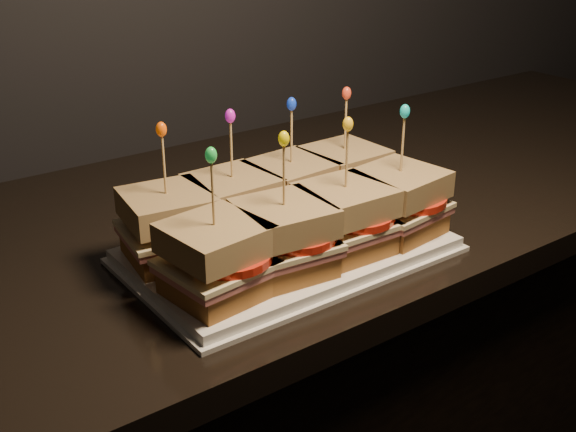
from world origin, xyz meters
TOP-DOWN VIEW (x-y plane):
  - granite_slab at (-0.10, 1.69)m, footprint 2.45×0.64m
  - platter at (0.01, 1.54)m, footprint 0.37×0.23m
  - platter_rim at (0.01, 1.54)m, footprint 0.38×0.24m
  - sandwich_0_bread_bot at (-0.12, 1.59)m, footprint 0.10×0.10m
  - sandwich_0_ham at (-0.12, 1.59)m, footprint 0.11×0.11m
  - sandwich_0_cheese at (-0.12, 1.59)m, footprint 0.12×0.11m
  - sandwich_0_tomato at (-0.11, 1.58)m, footprint 0.09×0.09m
  - sandwich_0_bread_top at (-0.12, 1.59)m, footprint 0.11×0.11m
  - sandwich_0_pick at (-0.12, 1.59)m, footprint 0.00×0.00m
  - sandwich_0_frill at (-0.12, 1.59)m, footprint 0.01×0.01m
  - sandwich_1_bread_bot at (-0.03, 1.59)m, footprint 0.09×0.09m
  - sandwich_1_ham at (-0.03, 1.59)m, footprint 0.10×0.10m
  - sandwich_1_cheese at (-0.03, 1.59)m, footprint 0.11×0.10m
  - sandwich_1_tomato at (-0.02, 1.58)m, footprint 0.09×0.09m
  - sandwich_1_bread_top at (-0.03, 1.59)m, footprint 0.10×0.10m
  - sandwich_1_pick at (-0.03, 1.59)m, footprint 0.00×0.00m
  - sandwich_1_frill at (-0.03, 1.59)m, footprint 0.01×0.01m
  - sandwich_2_bread_bot at (0.06, 1.59)m, footprint 0.10×0.10m
  - sandwich_2_ham at (0.06, 1.59)m, footprint 0.11×0.11m
  - sandwich_2_cheese at (0.06, 1.59)m, footprint 0.11×0.11m
  - sandwich_2_tomato at (0.07, 1.58)m, footprint 0.09×0.09m
  - sandwich_2_bread_top at (0.06, 1.59)m, footprint 0.10×0.10m
  - sandwich_2_pick at (0.06, 1.59)m, footprint 0.00×0.00m
  - sandwich_2_frill at (0.06, 1.59)m, footprint 0.01×0.01m
  - sandwich_3_bread_bot at (0.15, 1.59)m, footprint 0.09×0.09m
  - sandwich_3_ham at (0.15, 1.59)m, footprint 0.10×0.10m
  - sandwich_3_cheese at (0.15, 1.59)m, footprint 0.11×0.10m
  - sandwich_3_tomato at (0.16, 1.58)m, footprint 0.09×0.09m
  - sandwich_3_bread_top at (0.15, 1.59)m, footprint 0.10×0.10m
  - sandwich_3_pick at (0.15, 1.59)m, footprint 0.00×0.00m
  - sandwich_3_frill at (0.15, 1.59)m, footprint 0.01×0.01m
  - sandwich_4_bread_bot at (-0.12, 1.48)m, footprint 0.10×0.10m
  - sandwich_4_ham at (-0.12, 1.48)m, footprint 0.11×0.11m
  - sandwich_4_cheese at (-0.12, 1.48)m, footprint 0.11×0.11m
  - sandwich_4_tomato at (-0.11, 1.48)m, footprint 0.09×0.09m
  - sandwich_4_bread_top at (-0.12, 1.48)m, footprint 0.10×0.10m
  - sandwich_4_pick at (-0.12, 1.48)m, footprint 0.00×0.00m
  - sandwich_4_frill at (-0.12, 1.48)m, footprint 0.01×0.01m
  - sandwich_5_bread_bot at (-0.03, 1.48)m, footprint 0.10×0.10m
  - sandwich_5_ham at (-0.03, 1.48)m, footprint 0.11×0.11m
  - sandwich_5_cheese at (-0.03, 1.48)m, footprint 0.11×0.11m
  - sandwich_5_tomato at (-0.02, 1.48)m, footprint 0.09×0.09m
  - sandwich_5_bread_top at (-0.03, 1.48)m, footprint 0.10×0.10m
  - sandwich_5_pick at (-0.03, 1.48)m, footprint 0.00×0.00m
  - sandwich_5_frill at (-0.03, 1.48)m, footprint 0.01×0.01m
  - sandwich_6_bread_bot at (0.06, 1.48)m, footprint 0.10×0.10m
  - sandwich_6_ham at (0.06, 1.48)m, footprint 0.11×0.10m
  - sandwich_6_cheese at (0.06, 1.48)m, footprint 0.11×0.10m
  - sandwich_6_tomato at (0.07, 1.48)m, footprint 0.09×0.09m
  - sandwich_6_bread_top at (0.06, 1.48)m, footprint 0.10×0.10m
  - sandwich_6_pick at (0.06, 1.48)m, footprint 0.00×0.00m
  - sandwich_6_frill at (0.06, 1.48)m, footprint 0.01×0.01m
  - sandwich_7_bread_bot at (0.15, 1.48)m, footprint 0.10×0.10m
  - sandwich_7_ham at (0.15, 1.48)m, footprint 0.11×0.11m
  - sandwich_7_cheese at (0.15, 1.48)m, footprint 0.12×0.11m
  - sandwich_7_tomato at (0.16, 1.48)m, footprint 0.09×0.09m
  - sandwich_7_bread_top at (0.15, 1.48)m, footprint 0.11×0.11m
  - sandwich_7_pick at (0.15, 1.48)m, footprint 0.00×0.00m
  - sandwich_7_frill at (0.15, 1.48)m, footprint 0.01×0.01m

SIDE VIEW (x-z plane):
  - granite_slab at x=-0.10m, z-range 0.85..0.88m
  - platter_rim at x=0.01m, z-range 0.88..0.89m
  - platter at x=0.01m, z-range 0.88..0.90m
  - sandwich_0_bread_bot at x=-0.12m, z-range 0.90..0.93m
  - sandwich_1_bread_bot at x=-0.03m, z-range 0.90..0.93m
  - sandwich_2_bread_bot at x=0.06m, z-range 0.90..0.93m
  - sandwich_3_bread_bot at x=0.15m, z-range 0.90..0.93m
  - sandwich_4_bread_bot at x=-0.12m, z-range 0.90..0.93m
  - sandwich_5_bread_bot at x=-0.03m, z-range 0.90..0.93m
  - sandwich_6_bread_bot at x=0.06m, z-range 0.90..0.93m
  - sandwich_7_bread_bot at x=0.15m, z-range 0.90..0.93m
  - sandwich_0_ham at x=-0.12m, z-range 0.93..0.94m
  - sandwich_1_ham at x=-0.03m, z-range 0.93..0.94m
  - sandwich_2_ham at x=0.06m, z-range 0.93..0.94m
  - sandwich_3_ham at x=0.15m, z-range 0.93..0.94m
  - sandwich_4_ham at x=-0.12m, z-range 0.93..0.94m
  - sandwich_5_ham at x=-0.03m, z-range 0.93..0.94m
  - sandwich_6_ham at x=0.06m, z-range 0.93..0.94m
  - sandwich_7_ham at x=0.15m, z-range 0.93..0.94m
  - sandwich_0_cheese at x=-0.12m, z-range 0.94..0.94m
  - sandwich_1_cheese at x=-0.03m, z-range 0.94..0.94m
  - sandwich_2_cheese at x=0.06m, z-range 0.94..0.94m
  - sandwich_3_cheese at x=0.15m, z-range 0.94..0.94m
  - sandwich_4_cheese at x=-0.12m, z-range 0.94..0.94m
  - sandwich_5_cheese at x=-0.03m, z-range 0.94..0.94m
  - sandwich_6_cheese at x=0.06m, z-range 0.94..0.94m
  - sandwich_7_cheese at x=0.15m, z-range 0.94..0.94m
  - sandwich_0_tomato at x=-0.11m, z-range 0.94..0.95m
  - sandwich_1_tomato at x=-0.02m, z-range 0.94..0.95m
  - sandwich_2_tomato at x=0.07m, z-range 0.94..0.95m
  - sandwich_3_tomato at x=0.16m, z-range 0.94..0.95m
  - sandwich_4_tomato at x=-0.11m, z-range 0.94..0.95m
  - sandwich_5_tomato at x=-0.02m, z-range 0.94..0.95m
  - sandwich_6_tomato at x=0.07m, z-range 0.94..0.95m
  - sandwich_7_tomato at x=0.16m, z-range 0.94..0.95m
  - sandwich_0_bread_top at x=-0.12m, z-range 0.95..0.98m
  - sandwich_1_bread_top at x=-0.03m, z-range 0.95..0.98m
  - sandwich_2_bread_top at x=0.06m, z-range 0.95..0.98m
  - sandwich_3_bread_top at x=0.15m, z-range 0.95..0.98m
  - sandwich_4_bread_top at x=-0.12m, z-range 0.95..0.98m
  - sandwich_5_bread_top at x=-0.03m, z-range 0.95..0.98m
  - sandwich_6_bread_top at x=0.06m, z-range 0.95..0.98m
  - sandwich_7_bread_top at x=0.15m, z-range 0.95..0.98m
  - sandwich_0_pick at x=-0.12m, z-range 0.97..1.06m
  - sandwich_1_pick at x=-0.03m, z-range 0.97..1.06m
  - sandwich_2_pick at x=0.06m, z-range 0.97..1.06m
  - sandwich_3_pick at x=0.15m, z-range 0.97..1.06m
  - sandwich_4_pick at x=-0.12m, z-range 0.97..1.06m
  - sandwich_5_pick at x=-0.03m, z-range 0.97..1.06m
  - sandwich_6_pick at x=0.06m, z-range 0.97..1.06m
  - sandwich_7_pick at x=0.15m, z-range 0.97..1.06m
  - sandwich_0_frill at x=-0.12m, z-range 1.05..1.07m
  - sandwich_1_frill at x=-0.03m, z-range 1.05..1.07m
  - sandwich_2_frill at x=0.06m, z-range 1.05..1.07m
  - sandwich_3_frill at x=0.15m, z-range 1.05..1.07m
  - sandwich_4_frill at x=-0.12m, z-range 1.05..1.07m
  - sandwich_5_frill at x=-0.03m, z-range 1.05..1.07m
  - sandwich_6_frill at x=0.06m, z-range 1.05..1.07m
  - sandwich_7_frill at x=0.15m, z-range 1.05..1.07m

